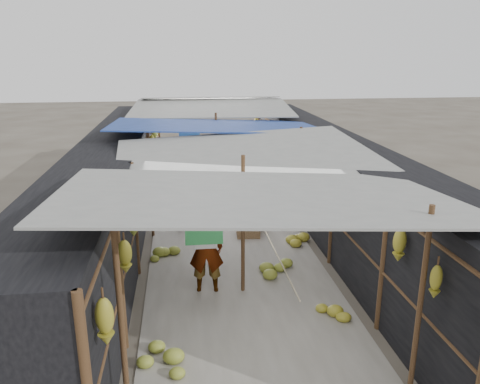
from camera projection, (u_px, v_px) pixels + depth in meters
name	position (u px, v px, depth m)	size (l,w,h in m)	color
aisle_slab	(225.00, 225.00, 12.08)	(3.60, 16.00, 0.02)	#9E998E
stall_left	(115.00, 186.00, 11.43)	(1.40, 15.00, 2.30)	black
stall_right	(328.00, 179.00, 12.09)	(1.40, 15.00, 2.30)	black
crate_near	(254.00, 224.00, 11.75)	(0.50, 0.40, 0.30)	#966F4C
crate_mid	(248.00, 230.00, 11.32)	(0.55, 0.44, 0.33)	#966F4C
crate_back	(189.00, 179.00, 15.97)	(0.46, 0.37, 0.29)	#966F4C
black_basin	(255.00, 185.00, 15.50)	(0.59, 0.59, 0.18)	black
vendor_elderly	(206.00, 248.00, 8.52)	(0.63, 0.42, 1.74)	white
shopper_blue	(191.00, 203.00, 11.50)	(0.72, 0.56, 1.48)	#2233AB
vendor_seated	(262.00, 168.00, 16.20)	(0.60, 0.34, 0.93)	#524D47
market_canopy	(224.00, 131.00, 11.72)	(5.62, 15.20, 2.77)	brown
hanging_bananas	(222.00, 162.00, 11.56)	(3.96, 13.69, 0.77)	#9E9528
floor_bananas	(232.00, 244.00, 10.52)	(3.75, 10.89, 0.35)	olive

